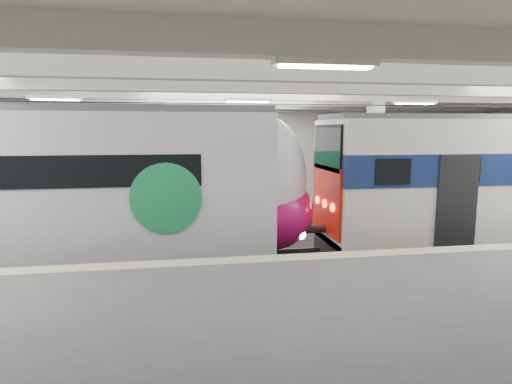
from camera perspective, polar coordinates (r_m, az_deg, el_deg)
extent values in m
cube|color=black|center=(13.11, 0.20, -9.54)|extent=(36.00, 24.00, 0.10)
cube|color=silver|center=(12.59, 0.21, 15.53)|extent=(36.00, 24.00, 0.20)
cube|color=beige|center=(22.44, -4.10, 5.14)|extent=(30.00, 0.10, 5.50)
cube|color=#545457|center=(7.05, 9.73, -20.74)|extent=(30.00, 7.00, 1.10)
cube|color=beige|center=(9.72, 3.46, -8.78)|extent=(30.00, 0.50, 0.02)
cube|color=beige|center=(15.38, -12.82, 3.55)|extent=(0.50, 0.50, 5.50)
cube|color=beige|center=(16.92, 15.41, 3.86)|extent=(0.50, 0.50, 5.50)
cube|color=beige|center=(12.55, 0.21, 14.17)|extent=(30.00, 18.00, 0.50)
cube|color=#59544C|center=(13.07, 0.20, -9.00)|extent=(30.00, 1.52, 0.16)
cube|color=#59544C|center=(18.34, -2.69, -3.96)|extent=(30.00, 1.52, 0.16)
cylinder|color=black|center=(12.51, 0.21, 11.66)|extent=(30.00, 0.03, 0.03)
cylinder|color=black|center=(17.95, -2.79, 10.61)|extent=(30.00, 0.03, 0.03)
cube|color=white|center=(10.56, 2.09, 13.49)|extent=(26.00, 8.40, 0.12)
cube|color=silver|center=(13.07, -27.82, 0.69)|extent=(13.02, 2.90, 3.91)
ellipsoid|color=silver|center=(12.62, 1.45, 1.41)|extent=(2.30, 2.85, 3.83)
ellipsoid|color=#BC0F60|center=(12.78, 1.97, -2.41)|extent=(2.44, 2.90, 2.34)
cylinder|color=#1A9451|center=(10.97, -11.90, -0.83)|extent=(1.80, 0.06, 1.80)
cube|color=#4C4C51|center=(13.00, -28.44, 9.70)|extent=(13.02, 2.38, 0.20)
cube|color=black|center=(13.47, -27.22, -8.21)|extent=(13.02, 2.03, 0.70)
cube|color=#B01B0B|center=(13.18, 9.37, -1.03)|extent=(0.08, 2.47, 2.07)
cube|color=black|center=(13.02, 9.54, 5.85)|extent=(0.08, 2.32, 1.36)
cube|color=silver|center=(18.19, -19.87, 2.46)|extent=(13.13, 2.74, 3.56)
cube|color=#1A9451|center=(18.15, -19.94, 3.93)|extent=(13.17, 2.80, 0.75)
cube|color=#4C4C51|center=(18.11, -20.16, 8.36)|extent=(13.12, 2.27, 0.16)
cube|color=black|center=(18.47, -19.57, -3.65)|extent=(13.13, 2.46, 0.60)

